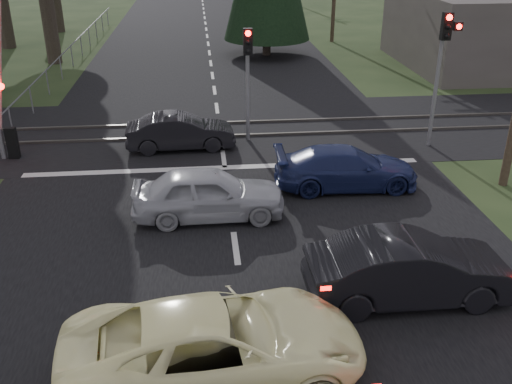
{
  "coord_description": "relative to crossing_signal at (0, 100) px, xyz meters",
  "views": [
    {
      "loc": [
        -0.73,
        -9.22,
        7.28
      ],
      "look_at": [
        0.56,
        3.47,
        1.3
      ],
      "focal_mm": 40.0,
      "sensor_mm": 36.0,
      "label": 1
    }
  ],
  "objects": [
    {
      "name": "ground",
      "position": [
        7.27,
        -9.79,
        -2.06
      ],
      "size": [
        120.0,
        120.0,
        0.0
      ],
      "primitive_type": "plane",
      "color": "#223417",
      "rests_on": "ground"
    },
    {
      "name": "rail_near",
      "position": [
        7.27,
        1.41,
        -2.01
      ],
      "size": [
        120.0,
        0.12,
        0.1
      ],
      "primitive_type": "cube",
      "color": "#59544C",
      "rests_on": "ground"
    },
    {
      "name": "traffic_signal_right",
      "position": [
        14.82,
        -0.31,
        1.26
      ],
      "size": [
        0.68,
        0.48,
        4.7
      ],
      "color": "slate",
      "rests_on": "ground"
    },
    {
      "name": "rail_far",
      "position": [
        7.27,
        3.01,
        -2.01
      ],
      "size": [
        120.0,
        0.12,
        0.1
      ],
      "primitive_type": "cube",
      "color": "#59544C",
      "rests_on": "ground"
    },
    {
      "name": "road",
      "position": [
        7.27,
        0.21,
        -2.05
      ],
      "size": [
        14.0,
        100.0,
        0.01
      ],
      "primitive_type": "cube",
      "color": "black",
      "rests_on": "ground"
    },
    {
      "name": "blue_sedan",
      "position": [
        10.86,
        -3.46,
        -1.43
      ],
      "size": [
        4.36,
        1.84,
        1.25
      ],
      "primitive_type": "imported",
      "rotation": [
        0.0,
        0.0,
        1.55
      ],
      "color": "navy",
      "rests_on": "ground"
    },
    {
      "name": "traffic_signal_center",
      "position": [
        8.27,
        0.89,
        0.75
      ],
      "size": [
        0.32,
        0.48,
        4.1
      ],
      "color": "slate",
      "rests_on": "ground"
    },
    {
      "name": "silver_car",
      "position": [
        6.67,
        -5.02,
        -1.36
      ],
      "size": [
        4.11,
        1.67,
        1.4
      ],
      "primitive_type": "imported",
      "rotation": [
        0.0,
        0.0,
        1.57
      ],
      "color": "#A6A7AE",
      "rests_on": "ground"
    },
    {
      "name": "crossing_signal",
      "position": [
        0.0,
        0.0,
        0.0
      ],
      "size": [
        1.62,
        0.38,
        6.96
      ],
      "color": "slate",
      "rests_on": "ground"
    },
    {
      "name": "dark_car_far",
      "position": [
        5.82,
        0.37,
        -1.43
      ],
      "size": [
        3.86,
        1.49,
        1.25
      ],
      "primitive_type": "imported",
      "rotation": [
        0.0,
        0.0,
        1.61
      ],
      "color": "black",
      "rests_on": "ground"
    },
    {
      "name": "rail_corridor",
      "position": [
        7.27,
        2.21,
        -2.05
      ],
      "size": [
        120.0,
        8.0,
        0.01
      ],
      "primitive_type": "cube",
      "color": "black",
      "rests_on": "ground"
    },
    {
      "name": "stop_line",
      "position": [
        7.27,
        -1.59,
        -2.05
      ],
      "size": [
        13.0,
        0.35,
        0.0
      ],
      "primitive_type": "cube",
      "color": "silver",
      "rests_on": "ground"
    },
    {
      "name": "fence_left",
      "position": [
        -0.53,
        12.71,
        -2.06
      ],
      "size": [
        0.1,
        36.0,
        1.2
      ],
      "primitive_type": null,
      "color": "slate",
      "rests_on": "ground"
    },
    {
      "name": "dark_hatchback",
      "position": [
        10.79,
        -9.23,
        -1.34
      ],
      "size": [
        4.39,
        1.55,
        1.44
      ],
      "primitive_type": "imported",
      "rotation": [
        0.0,
        0.0,
        1.58
      ],
      "color": "black",
      "rests_on": "ground"
    },
    {
      "name": "cream_coupe",
      "position": [
        6.62,
        -11.21,
        -1.33
      ],
      "size": [
        5.46,
        2.94,
        1.46
      ],
      "primitive_type": "imported",
      "rotation": [
        0.0,
        0.0,
        1.67
      ],
      "color": "#FFFAB6",
      "rests_on": "ground"
    }
  ]
}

